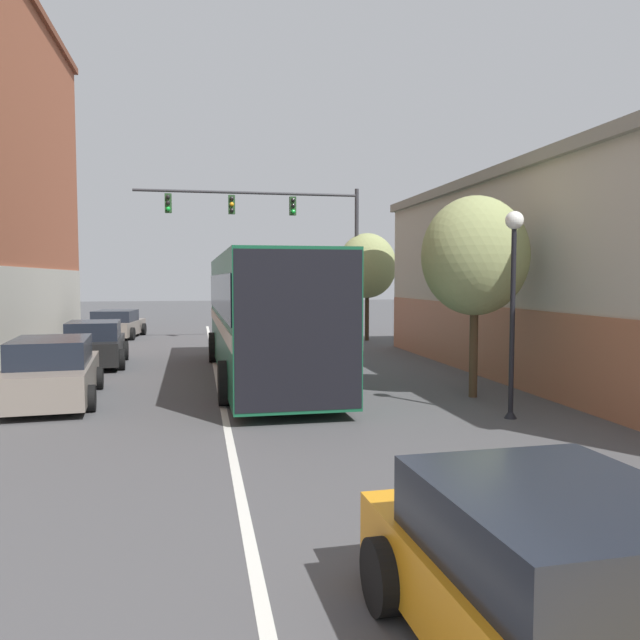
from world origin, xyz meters
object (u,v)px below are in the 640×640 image
(hatchback_foreground, at_px, (573,595))
(parked_car_left_near, at_px, (116,325))
(traffic_signal_gantry, at_px, (285,226))
(street_tree_near, at_px, (475,256))
(street_tree_far, at_px, (367,266))
(bus, at_px, (264,310))
(parked_car_left_mid, at_px, (95,345))
(parked_car_left_far, at_px, (52,372))
(street_lamp, at_px, (513,287))

(hatchback_foreground, xyz_separation_m, parked_car_left_near, (-6.33, 27.01, -0.01))
(traffic_signal_gantry, xyz_separation_m, street_tree_near, (2.62, -13.45, -1.77))
(traffic_signal_gantry, bearing_deg, street_tree_far, 2.07)
(bus, xyz_separation_m, street_tree_far, (5.70, 9.78, 1.45))
(traffic_signal_gantry, bearing_deg, street_tree_near, -78.98)
(parked_car_left_mid, bearing_deg, parked_car_left_near, -0.57)
(parked_car_left_far, xyz_separation_m, street_tree_near, (9.64, -1.28, 2.64))
(hatchback_foreground, distance_m, parked_car_left_far, 12.61)
(parked_car_left_near, relative_size, street_lamp, 1.07)
(parked_car_left_near, distance_m, street_lamp, 21.84)
(bus, bearing_deg, traffic_signal_gantry, -12.04)
(street_lamp, distance_m, street_tree_near, 2.37)
(bus, distance_m, street_tree_near, 6.11)
(parked_car_left_mid, relative_size, street_tree_near, 0.86)
(parked_car_left_far, bearing_deg, bus, -68.54)
(parked_car_left_far, relative_size, street_tree_near, 0.98)
(parked_car_left_mid, relative_size, parked_car_left_far, 0.88)
(hatchback_foreground, relative_size, parked_car_left_mid, 1.00)
(street_tree_far, bearing_deg, street_tree_near, -94.76)
(traffic_signal_gantry, bearing_deg, parked_car_left_mid, -138.71)
(parked_car_left_far, relative_size, street_lamp, 1.12)
(hatchback_foreground, xyz_separation_m, parked_car_left_far, (-5.78, 11.21, 0.05))
(hatchback_foreground, distance_m, street_lamp, 8.73)
(street_lamp, bearing_deg, parked_car_left_mid, 134.71)
(hatchback_foreground, xyz_separation_m, parked_car_left_mid, (-5.79, 17.20, 0.05))
(bus, height_order, parked_car_left_mid, bus)
(parked_car_left_near, relative_size, traffic_signal_gantry, 0.46)
(street_lamp, height_order, street_tree_near, street_tree_near)
(hatchback_foreground, relative_size, street_lamp, 0.99)
(bus, distance_m, parked_car_left_near, 14.48)
(traffic_signal_gantry, distance_m, street_lamp, 16.08)
(hatchback_foreground, height_order, parked_car_left_far, parked_car_left_far)
(hatchback_foreground, height_order, traffic_signal_gantry, traffic_signal_gantry)
(parked_car_left_mid, bearing_deg, hatchback_foreground, -165.08)
(street_tree_near, bearing_deg, parked_car_left_mid, 143.04)
(street_tree_far, bearing_deg, parked_car_left_near, 162.87)
(traffic_signal_gantry, bearing_deg, bus, -101.42)
(parked_car_left_far, distance_m, street_tree_near, 10.08)
(hatchback_foreground, relative_size, parked_car_left_far, 0.88)
(bus, bearing_deg, parked_car_left_near, 22.36)
(parked_car_left_far, height_order, street_tree_near, street_tree_near)
(parked_car_left_near, height_order, street_tree_far, street_tree_far)
(parked_car_left_near, distance_m, traffic_signal_gantry, 9.52)
(bus, distance_m, traffic_signal_gantry, 10.34)
(traffic_signal_gantry, height_order, street_tree_near, traffic_signal_gantry)
(street_tree_far, bearing_deg, bus, -120.23)
(hatchback_foreground, height_order, parked_car_left_mid, parked_car_left_mid)
(bus, relative_size, street_lamp, 2.87)
(bus, xyz_separation_m, parked_car_left_mid, (-5.09, 3.47, -1.24))
(street_lamp, xyz_separation_m, street_tree_near, (0.23, 2.25, 0.69))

